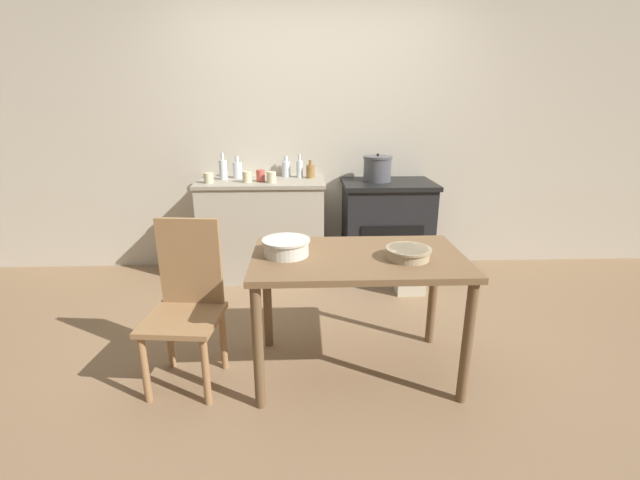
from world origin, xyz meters
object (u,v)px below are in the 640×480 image
(chair, at_px, (187,301))
(cup_mid_right, at_px, (261,176))
(mixing_bowl_small, at_px, (408,253))
(bottle_mid_left, at_px, (310,171))
(stove, at_px, (386,228))
(bottle_left, at_px, (286,168))
(work_table, at_px, (358,273))
(stock_pot, at_px, (377,169))
(cup_right, at_px, (247,177))
(mixing_bowl_large, at_px, (286,246))
(bottle_far_left, at_px, (237,170))
(cup_far_right, at_px, (209,178))
(bottle_center, at_px, (300,168))
(flour_sack, at_px, (410,276))
(bottle_center_left, at_px, (223,169))
(cup_center_right, at_px, (271,177))

(chair, xyz_separation_m, cup_mid_right, (0.30, 1.51, 0.46))
(mixing_bowl_small, bearing_deg, bottle_mid_left, 106.00)
(stove, xyz_separation_m, bottle_left, (-0.92, 0.21, 0.53))
(work_table, bearing_deg, bottle_left, 104.56)
(work_table, height_order, stock_pot, stock_pot)
(stove, distance_m, cup_mid_right, 1.24)
(cup_right, bearing_deg, mixing_bowl_large, -75.15)
(bottle_far_left, relative_size, bottle_mid_left, 1.18)
(chair, xyz_separation_m, cup_right, (0.18, 1.48, 0.45))
(cup_far_right, bearing_deg, chair, -84.48)
(bottle_left, bearing_deg, mixing_bowl_large, -88.12)
(bottle_left, relative_size, bottle_mid_left, 1.16)
(bottle_mid_left, height_order, cup_mid_right, bottle_mid_left)
(work_table, xyz_separation_m, bottle_center, (-0.33, 1.70, 0.34))
(mixing_bowl_large, bearing_deg, work_table, -3.03)
(flour_sack, relative_size, cup_mid_right, 3.01)
(mixing_bowl_large, xyz_separation_m, cup_right, (-0.38, 1.44, 0.15))
(work_table, xyz_separation_m, mixing_bowl_large, (-0.40, 0.02, 0.15))
(mixing_bowl_large, relative_size, bottle_center_left, 1.13)
(work_table, relative_size, bottle_center, 5.58)
(flour_sack, distance_m, bottle_mid_left, 1.29)
(chair, xyz_separation_m, bottle_far_left, (0.07, 1.71, 0.48))
(bottle_center_left, height_order, cup_center_right, bottle_center_left)
(mixing_bowl_small, distance_m, cup_center_right, 1.72)
(work_table, height_order, flour_sack, work_table)
(work_table, height_order, bottle_far_left, bottle_far_left)
(stock_pot, bearing_deg, bottle_center_left, 178.67)
(chair, xyz_separation_m, bottle_left, (0.51, 1.78, 0.48))
(cup_right, bearing_deg, bottle_mid_left, 20.32)
(work_table, relative_size, bottle_center_left, 4.97)
(stock_pot, relative_size, bottle_mid_left, 1.57)
(stove, distance_m, mixing_bowl_small, 1.67)
(flour_sack, height_order, mixing_bowl_small, mixing_bowl_small)
(chair, xyz_separation_m, cup_far_right, (-0.14, 1.45, 0.45))
(bottle_far_left, bearing_deg, bottle_mid_left, -2.80)
(mixing_bowl_large, bearing_deg, stock_pot, 63.88)
(work_table, bearing_deg, stove, 73.37)
(bottle_mid_left, xyz_separation_m, cup_right, (-0.55, -0.20, -0.02))
(cup_far_right, bearing_deg, work_table, -52.37)
(mixing_bowl_small, bearing_deg, stock_pot, 86.51)
(stove, relative_size, bottle_center_left, 3.69)
(chair, relative_size, bottle_center_left, 3.95)
(bottle_center_left, bearing_deg, cup_far_right, -118.31)
(bottle_mid_left, bearing_deg, stove, -9.18)
(cup_far_right, bearing_deg, mixing_bowl_small, -47.64)
(bottle_center_left, relative_size, cup_mid_right, 2.35)
(mixing_bowl_small, bearing_deg, bottle_left, 111.53)
(mixing_bowl_large, bearing_deg, stove, 60.57)
(cup_right, bearing_deg, flour_sack, -15.34)
(bottle_left, bearing_deg, cup_mid_right, -128.41)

